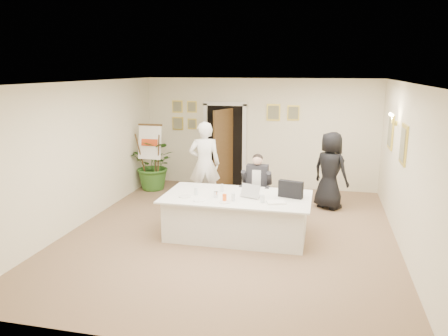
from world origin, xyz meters
TOP-DOWN VIEW (x-y plane):
  - floor at (0.00, 0.00)m, footprint 7.00×7.00m
  - ceiling at (0.00, 0.00)m, footprint 6.00×7.00m
  - wall_back at (0.00, 3.50)m, footprint 6.00×0.10m
  - wall_front at (0.00, -3.50)m, footprint 6.00×0.10m
  - wall_left at (-3.00, 0.00)m, footprint 0.10×7.00m
  - wall_right at (3.00, 0.00)m, footprint 0.10×7.00m
  - doorway at (-0.88, 3.32)m, footprint 1.14×0.86m
  - pictures_back_wall at (-0.80, 3.47)m, footprint 3.40×0.06m
  - pictures_right_wall at (2.97, 1.20)m, footprint 0.06×2.20m
  - wall_sconce at (2.90, 1.20)m, footprint 0.20×0.30m
  - conference_table at (0.14, -0.09)m, footprint 2.67×1.42m
  - seated_man at (0.35, 0.92)m, footprint 0.72×0.75m
  - flip_chart at (-2.52, 2.38)m, footprint 0.59×0.38m
  - standing_man at (-0.94, 1.60)m, footprint 0.80×0.64m
  - standing_woman at (1.80, 2.00)m, footprint 1.00×0.92m
  - potted_palm at (-2.53, 2.58)m, footprint 1.18×1.02m
  - laptop at (0.40, -0.06)m, footprint 0.46×0.47m
  - laptop_bag at (1.10, 0.02)m, footprint 0.45×0.22m
  - paper_stack at (0.88, -0.38)m, footprint 0.36×0.30m
  - plate_left at (-0.77, -0.37)m, footprint 0.28×0.28m
  - plate_mid at (-0.46, -0.54)m, footprint 0.23×0.23m
  - plate_near at (0.01, -0.55)m, footprint 0.25×0.25m
  - glass_a at (-0.61, -0.18)m, footprint 0.08×0.08m
  - glass_b at (0.13, -0.41)m, footprint 0.08×0.08m
  - glass_c at (0.65, -0.40)m, footprint 0.09×0.09m
  - glass_d at (-0.19, 0.12)m, footprint 0.07×0.07m
  - oj_glass at (-0.01, -0.47)m, footprint 0.08×0.08m
  - steel_jug at (-0.21, -0.29)m, footprint 0.10×0.10m

SIDE VIEW (x-z plane):
  - floor at x=0.00m, z-range 0.00..0.00m
  - conference_table at x=0.14m, z-range 0.01..0.78m
  - potted_palm at x=-2.53m, z-range 0.00..1.30m
  - seated_man at x=0.35m, z-range 0.00..1.38m
  - flip_chart at x=-2.52m, z-range -0.06..1.62m
  - plate_left at x=-0.77m, z-range 0.78..0.79m
  - plate_mid at x=-0.46m, z-range 0.78..0.79m
  - plate_near at x=0.01m, z-range 0.78..0.79m
  - paper_stack at x=0.88m, z-range 0.78..0.81m
  - steel_jug at x=-0.21m, z-range 0.78..0.89m
  - oj_glass at x=-0.01m, z-range 0.78..0.91m
  - glass_a at x=-0.61m, z-range 0.77..0.92m
  - glass_b at x=0.13m, z-range 0.77..0.92m
  - glass_c at x=0.65m, z-range 0.77..0.92m
  - glass_d at x=-0.19m, z-range 0.77..0.92m
  - standing_woman at x=1.80m, z-range 0.00..1.71m
  - laptop at x=0.40m, z-range 0.78..1.05m
  - laptop_bag at x=1.10m, z-range 0.78..1.08m
  - standing_man at x=-0.94m, z-range 0.00..1.90m
  - doorway at x=-0.88m, z-range -0.06..2.14m
  - wall_back at x=0.00m, z-range 0.00..2.80m
  - wall_front at x=0.00m, z-range 0.00..2.80m
  - wall_left at x=-3.00m, z-range 0.00..2.80m
  - wall_right at x=3.00m, z-range 0.00..2.80m
  - pictures_right_wall at x=2.97m, z-range 1.35..2.15m
  - pictures_back_wall at x=-0.80m, z-range 1.45..2.25m
  - wall_sconce at x=2.90m, z-range 1.98..2.22m
  - ceiling at x=0.00m, z-range 2.79..2.81m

